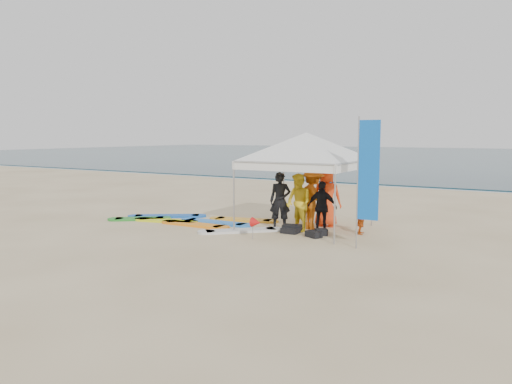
{
  "coord_description": "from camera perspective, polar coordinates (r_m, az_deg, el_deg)",
  "views": [
    {
      "loc": [
        7.67,
        -10.57,
        2.98
      ],
      "look_at": [
        -0.16,
        2.6,
        1.2
      ],
      "focal_mm": 35.0,
      "sensor_mm": 36.0,
      "label": 1
    }
  ],
  "objects": [
    {
      "name": "marker_pennant",
      "position": [
        14.12,
        0.02,
        -3.51
      ],
      "size": [
        0.28,
        0.28,
        0.64
      ],
      "color": "#A5A5A8",
      "rests_on": "ground"
    },
    {
      "name": "ocean",
      "position": [
        71.05,
        24.56,
        3.65
      ],
      "size": [
        160.0,
        84.0,
        0.08
      ],
      "primitive_type": "cube",
      "color": "#0C2633",
      "rests_on": "ground"
    },
    {
      "name": "shoreline_foam",
      "position": [
        29.92,
        15.72,
        0.67
      ],
      "size": [
        160.0,
        1.2,
        0.01
      ],
      "primitive_type": "cube",
      "color": "silver",
      "rests_on": "ground"
    },
    {
      "name": "feather_flag",
      "position": [
        13.04,
        12.63,
        2.25
      ],
      "size": [
        0.58,
        0.04,
        3.44
      ],
      "color": "#A5A5A8",
      "rests_on": "ground"
    },
    {
      "name": "canopy_tent",
      "position": [
        15.59,
        5.77,
        6.75
      ],
      "size": [
        4.6,
        4.6,
        3.47
      ],
      "color": "#A5A5A8",
      "rests_on": "ground"
    },
    {
      "name": "person_orange_b",
      "position": [
        16.25,
        8.05,
        -0.54
      ],
      "size": [
        1.03,
        0.75,
        1.94
      ],
      "primitive_type": "imported",
      "rotation": [
        0.0,
        0.0,
        3.29
      ],
      "color": "#F24115",
      "rests_on": "ground"
    },
    {
      "name": "person_orange_a",
      "position": [
        15.69,
        6.49,
        -0.75
      ],
      "size": [
        1.46,
        1.28,
        1.96
      ],
      "primitive_type": "imported",
      "rotation": [
        0.0,
        0.0,
        2.59
      ],
      "color": "#CA5C11",
      "rests_on": "ground"
    },
    {
      "name": "person_seated",
      "position": [
        15.28,
        11.89,
        -3.13
      ],
      "size": [
        0.43,
        0.83,
        0.86
      ],
      "primitive_type": "imported",
      "rotation": [
        0.0,
        0.0,
        1.81
      ],
      "color": "#CD5012",
      "rests_on": "ground"
    },
    {
      "name": "person_black_a",
      "position": [
        15.64,
        2.78,
        -1.01
      ],
      "size": [
        0.78,
        0.67,
        1.81
      ],
      "primitive_type": "imported",
      "rotation": [
        0.0,
        0.0,
        0.43
      ],
      "color": "black",
      "rests_on": "ground"
    },
    {
      "name": "surfboard_spread",
      "position": [
        17.0,
        -6.88,
        -3.4
      ],
      "size": [
        5.99,
        3.12,
        0.07
      ],
      "color": "blue",
      "rests_on": "ground"
    },
    {
      "name": "person_black_b",
      "position": [
        15.25,
        7.58,
        -1.7
      ],
      "size": [
        0.94,
        0.44,
        1.57
      ],
      "primitive_type": "imported",
      "rotation": [
        0.0,
        0.0,
        3.2
      ],
      "color": "black",
      "rests_on": "ground"
    },
    {
      "name": "gear_pile",
      "position": [
        15.09,
        5.09,
        -4.42
      ],
      "size": [
        1.53,
        0.88,
        0.22
      ],
      "color": "black",
      "rests_on": "ground"
    },
    {
      "name": "person_yellow",
      "position": [
        15.33,
        4.88,
        -1.22
      ],
      "size": [
        1.08,
        0.99,
        1.79
      ],
      "primitive_type": "imported",
      "rotation": [
        0.0,
        0.0,
        -0.45
      ],
      "color": "yellow",
      "rests_on": "ground"
    },
    {
      "name": "ground",
      "position": [
        13.4,
        -5.15,
        -6.25
      ],
      "size": [
        120.0,
        120.0,
        0.0
      ],
      "primitive_type": "plane",
      "color": "beige",
      "rests_on": "ground"
    }
  ]
}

